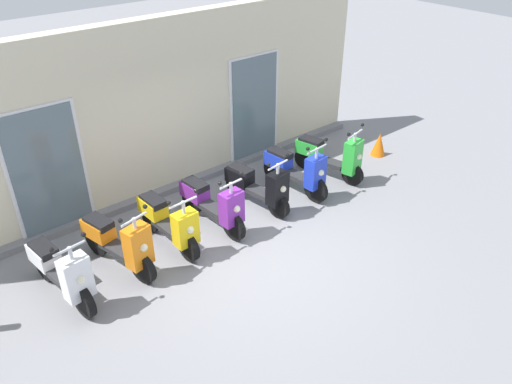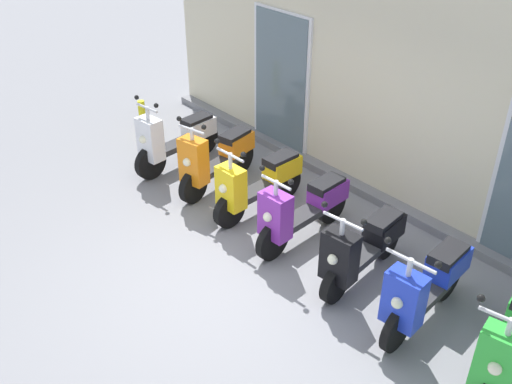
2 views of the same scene
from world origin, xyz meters
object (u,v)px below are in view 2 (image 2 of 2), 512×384
Objects in this scene: scooter_purple at (303,209)px; scooter_black at (362,247)px; scooter_white at (176,139)px; scooter_blue at (426,286)px; scooter_green at (512,339)px; scooter_yellow at (258,183)px; curb_bollard at (143,120)px; scooter_orange at (216,158)px.

scooter_black is at bearing -1.19° from scooter_purple.
scooter_white is 2.72m from scooter_purple.
scooter_green reaches higher than scooter_blue.
scooter_purple is (0.88, -0.00, 0.01)m from scooter_yellow.
scooter_green is at bearing -1.68° from scooter_purple.
scooter_white reaches higher than scooter_black.
scooter_yellow is 3.05m from curb_bollard.
scooter_black is at bearing -0.11° from curb_bollard.
scooter_blue reaches higher than scooter_black.
scooter_orange is 1.00× the size of scooter_yellow.
scooter_white is 0.99× the size of scooter_purple.
scooter_orange is 0.96× the size of scooter_purple.
scooter_black is (1.00, -0.02, -0.02)m from scooter_purple.
scooter_green is at bearing -1.31° from scooter_yellow.
scooter_green reaches higher than scooter_yellow.
scooter_orange is (0.94, 0.08, 0.01)m from scooter_white.
scooter_black is at bearing 178.05° from scooter_green.
scooter_yellow is 1.03× the size of scooter_black.
scooter_orange is 1.03× the size of scooter_black.
scooter_yellow is at bearing 178.69° from scooter_green.
curb_bollard is at bearing -179.83° from scooter_purple.
scooter_blue is at bearing -1.65° from scooter_yellow.
scooter_black is at bearing -0.68° from scooter_yellow.
scooter_orange is 1.00× the size of scooter_blue.
scooter_yellow is (0.90, 0.04, -0.03)m from scooter_orange.
scooter_yellow is 1.00× the size of scooter_green.
scooter_green is (3.75, -0.09, 0.03)m from scooter_yellow.
scooter_white is at bearing -179.57° from scooter_green.
scooter_blue is 1.00× the size of scooter_green.
scooter_black is 1.87m from scooter_green.
scooter_white reaches higher than scooter_orange.
scooter_yellow is at bearing 0.25° from curb_bollard.
scooter_yellow reaches higher than scooter_black.
curb_bollard is (-5.84, 0.07, -0.15)m from scooter_blue.
scooter_yellow is 2.26× the size of curb_bollard.
scooter_blue is at bearing -2.36° from scooter_purple.
scooter_black is at bearing 0.43° from scooter_orange.
scooter_white is 1.84m from scooter_yellow.
scooter_blue is (1.91, -0.08, 0.02)m from scooter_purple.
scooter_orange reaches higher than scooter_yellow.
scooter_yellow is at bearing 178.35° from scooter_blue.
curb_bollard is at bearing 179.89° from scooter_black.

